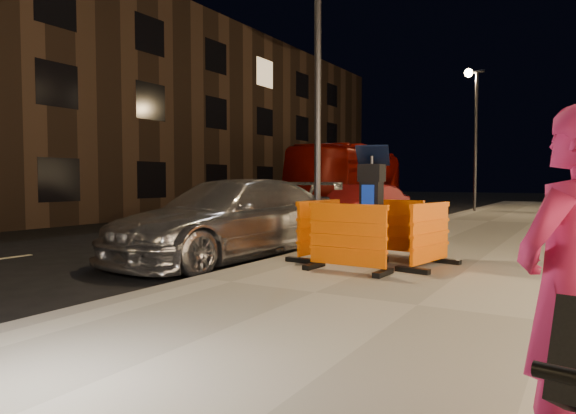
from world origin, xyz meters
The scene contains 14 objects.
ground_plane centered at (0.00, 0.00, 0.00)m, with size 120.00×120.00×0.00m, color black.
sidewalk centered at (3.00, 0.00, 0.07)m, with size 6.00×60.00×0.15m, color gray.
kerb centered at (0.00, 0.00, 0.07)m, with size 0.30×60.00×0.15m, color slate.
parking_kiosk centered at (1.53, 2.41, 1.04)m, with size 0.56×0.56×1.78m, color black.
barrier_front centered at (1.53, 1.46, 0.65)m, with size 1.27×0.52×0.99m, color #FF6304.
barrier_back centered at (1.53, 3.36, 0.65)m, with size 1.27×0.52×0.99m, color #FF6304.
barrier_kerbside centered at (0.58, 2.41, 0.65)m, with size 1.27×0.52×0.99m, color #FF6304.
barrier_bldgside centered at (2.48, 2.41, 0.65)m, with size 1.27×0.52×0.99m, color #FF6304.
car_silver centered at (-1.26, 2.34, 0.00)m, with size 2.11×5.20×1.51m, color #BBBBC1.
car_red centered at (-1.47, 9.22, 0.00)m, with size 1.43×4.10×1.35m, color maroon.
bus_doubledecker centered at (-5.09, 16.87, 0.00)m, with size 2.54×10.86×3.03m, color #7E0901.
man centered at (4.50, -2.84, 0.98)m, with size 0.61×0.40×1.67m, color #AC1B4E.
street_lamp_mid centered at (0.25, 3.00, 3.15)m, with size 0.12×0.12×6.00m, color #3F3F44.
street_lamp_far centered at (0.25, 18.00, 3.15)m, with size 0.12×0.12×6.00m, color #3F3F44.
Camera 1 is at (4.56, -5.39, 1.49)m, focal length 32.00 mm.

